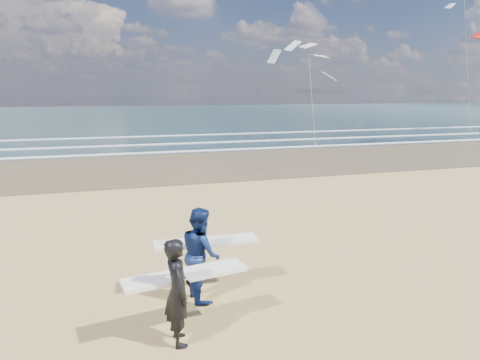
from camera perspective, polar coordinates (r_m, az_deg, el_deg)
name	(u,v)px	position (r m, az deg, el deg)	size (l,w,h in m)	color
wet_sand_strip	(430,151)	(33.28, 24.04, 3.49)	(220.00, 12.00, 0.01)	brown
ocean	(229,114)	(81.96, -1.43, 8.83)	(220.00, 100.00, 0.02)	#183235
foam_breakers	(354,137)	(41.39, 14.95, 5.61)	(220.00, 11.70, 0.05)	white
surfer_near	(179,289)	(7.48, -8.16, -14.24)	(2.26, 1.13, 1.86)	black
surfer_far	(201,253)	(8.91, -5.22, -9.62)	(2.22, 1.15, 1.92)	#0D1D4C
kite_1	(310,78)	(36.88, 9.36, 13.33)	(6.36, 4.80, 9.22)	slate
kite_5	(467,54)	(55.92, 27.99, 14.58)	(4.59, 4.60, 16.04)	slate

